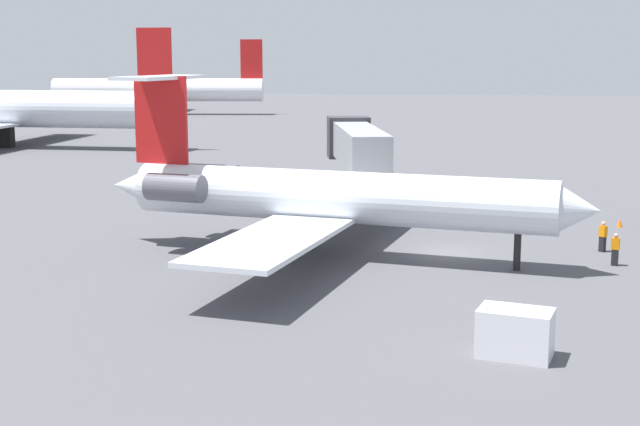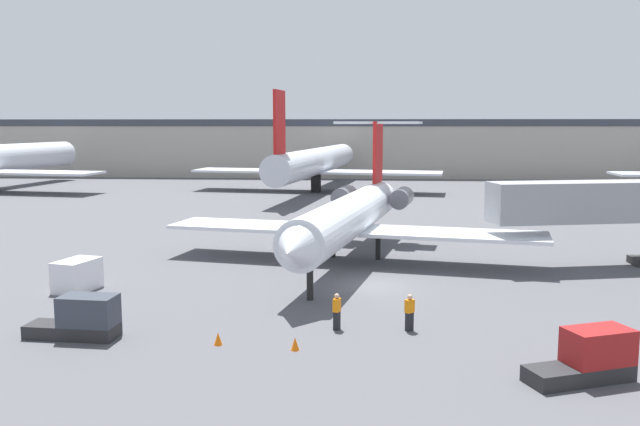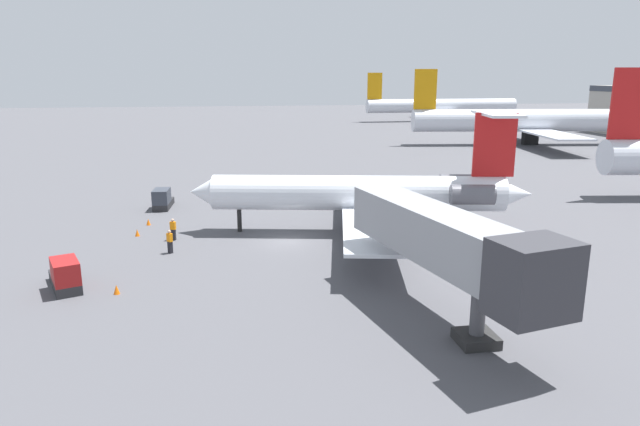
{
  "view_description": "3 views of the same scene",
  "coord_description": "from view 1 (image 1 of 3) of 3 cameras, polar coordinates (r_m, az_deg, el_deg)",
  "views": [
    {
      "loc": [
        -47.51,
        0.43,
        10.62
      ],
      "look_at": [
        -3.49,
        6.52,
        2.69
      ],
      "focal_mm": 49.61,
      "sensor_mm": 36.0,
      "label": 1
    },
    {
      "loc": [
        -0.41,
        -37.73,
        9.28
      ],
      "look_at": [
        -3.58,
        7.18,
        3.26
      ],
      "focal_mm": 37.24,
      "sensor_mm": 36.0,
      "label": 2
    },
    {
      "loc": [
        40.9,
        -4.13,
        12.22
      ],
      "look_at": [
        0.73,
        2.45,
        2.29
      ],
      "focal_mm": 31.6,
      "sensor_mm": 36.0,
      "label": 3
    }
  ],
  "objects": [
    {
      "name": "cargo_container_uld",
      "position": [
        32.53,
        12.47,
        -7.57
      ],
      "size": [
        2.22,
        2.91,
        1.75
      ],
      "color": "silver",
      "rests_on": "ground_plane"
    },
    {
      "name": "jet_bridge",
      "position": [
        64.17,
        2.37,
        4.39
      ],
      "size": [
        15.55,
        6.09,
        5.92
      ],
      "color": "gray",
      "rests_on": "ground_plane"
    },
    {
      "name": "parked_airliner_east_end",
      "position": [
        165.53,
        -10.32,
        7.79
      ],
      "size": [
        32.64,
        38.52,
        13.53
      ],
      "color": "white",
      "rests_on": "ground_plane"
    },
    {
      "name": "regional_jet",
      "position": [
        47.13,
        0.19,
        1.16
      ],
      "size": [
        25.98,
        26.97,
        9.52
      ],
      "color": "silver",
      "rests_on": "ground_plane"
    },
    {
      "name": "traffic_cone_far",
      "position": [
        58.56,
        18.77,
        -0.61
      ],
      "size": [
        0.36,
        0.36,
        0.55
      ],
      "color": "orange",
      "rests_on": "ground_plane"
    },
    {
      "name": "ground_crew_marshaller",
      "position": [
        47.69,
        18.51,
        -2.23
      ],
      "size": [
        0.38,
        0.47,
        1.69
      ],
      "color": "black",
      "rests_on": "ground_plane"
    },
    {
      "name": "parked_airliner_east_mid",
      "position": [
        110.16,
        -19.87,
        6.3
      ],
      "size": [
        35.64,
        42.34,
        13.7
      ],
      "color": "silver",
      "rests_on": "ground_plane"
    },
    {
      "name": "ground_crew_loader",
      "position": [
        50.84,
        17.78,
        -1.45
      ],
      "size": [
        0.47,
        0.46,
        1.69
      ],
      "color": "black",
      "rests_on": "ground_plane"
    },
    {
      "name": "ground_plane",
      "position": [
        48.7,
        8.19,
        -2.65
      ],
      "size": [
        400.0,
        400.0,
        0.1
      ],
      "primitive_type": "cube",
      "color": "#4C4C51"
    }
  ]
}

